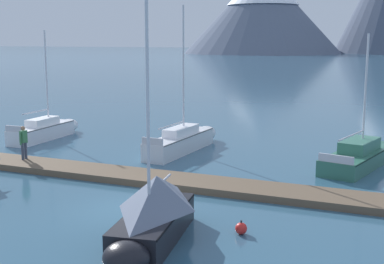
{
  "coord_description": "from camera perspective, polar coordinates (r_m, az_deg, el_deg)",
  "views": [
    {
      "loc": [
        9.54,
        -16.45,
        6.28
      ],
      "look_at": [
        0.0,
        6.0,
        2.0
      ],
      "focal_mm": 49.74,
      "sensor_mm": 36.0,
      "label": 1
    }
  ],
  "objects": [
    {
      "name": "ground_plane",
      "position": [
        20.02,
        -6.8,
        -8.4
      ],
      "size": [
        700.0,
        700.0,
        0.0
      ],
      "primitive_type": "plane",
      "color": "#335B75"
    },
    {
      "name": "mountain_west_summit",
      "position": [
        238.95,
        7.57,
        12.94
      ],
      "size": [
        68.44,
        68.44,
        36.44
      ],
      "color": "slate",
      "rests_on": "ground"
    },
    {
      "name": "dock",
      "position": [
        23.38,
        -1.93,
        -5.26
      ],
      "size": [
        29.87,
        2.28,
        0.3
      ],
      "color": "brown",
      "rests_on": "ground"
    },
    {
      "name": "sailboat_nearest_berth",
      "position": [
        35.17,
        -15.33,
        0.27
      ],
      "size": [
        1.61,
        6.48,
        6.81
      ],
      "color": "white",
      "rests_on": "ground"
    },
    {
      "name": "sailboat_mid_dock_port",
      "position": [
        30.28,
        -0.8,
        -0.84
      ],
      "size": [
        1.61,
        7.69,
        8.11
      ],
      "color": "silver",
      "rests_on": "ground"
    },
    {
      "name": "sailboat_mid_dock_starboard",
      "position": [
        16.79,
        -4.22,
        -8.55
      ],
      "size": [
        2.43,
        5.59,
        9.08
      ],
      "color": "black",
      "rests_on": "ground"
    },
    {
      "name": "sailboat_far_berth",
      "position": [
        28.15,
        17.75,
        -2.33
      ],
      "size": [
        3.32,
        7.67,
        6.55
      ],
      "color": "#336B56",
      "rests_on": "ground"
    },
    {
      "name": "person_on_dock",
      "position": [
        27.94,
        -17.61,
        -0.87
      ],
      "size": [
        0.26,
        0.59,
        1.69
      ],
      "color": "#384256",
      "rests_on": "dock"
    },
    {
      "name": "mooring_buoy_channel_marker",
      "position": [
        17.65,
        5.29,
        -10.26
      ],
      "size": [
        0.39,
        0.39,
        0.47
      ],
      "color": "red",
      "rests_on": "ground"
    }
  ]
}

